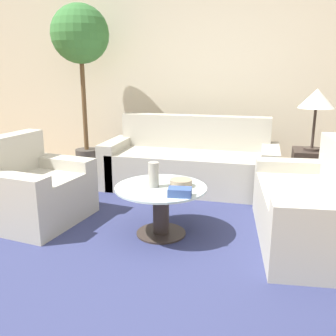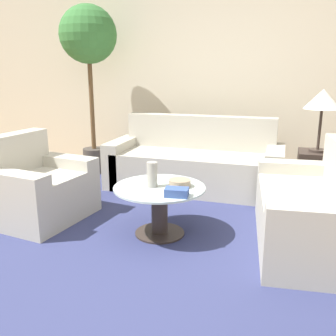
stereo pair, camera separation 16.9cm
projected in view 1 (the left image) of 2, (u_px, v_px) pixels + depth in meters
name	position (u px, v px, depth m)	size (l,w,h in m)	color
ground_plane	(123.00, 276.00, 2.68)	(14.00, 14.00, 0.00)	brown
wall_back	(200.00, 79.00, 5.21)	(10.00, 0.06, 2.60)	beige
rug	(161.00, 234.00, 3.35)	(3.46, 3.71, 0.01)	navy
sofa_main	(191.00, 164.00, 4.63)	(2.08, 0.81, 0.87)	#B2AD9E
armchair	(34.00, 192.00, 3.59)	(0.86, 0.99, 0.83)	#B2AD9E
loveseat	(316.00, 210.00, 3.14)	(0.92, 1.53, 0.85)	#B2AD9E
coffee_table	(161.00, 204.00, 3.28)	(0.80, 0.80, 0.45)	#332823
side_table	(309.00, 175.00, 4.16)	(0.38, 0.38, 0.57)	#332823
table_lamp	(317.00, 100.00, 3.95)	(0.38, 0.38, 0.66)	#332823
potted_plant	(81.00, 45.00, 4.86)	(0.75, 0.75, 2.25)	#3D3833
vase	(154.00, 175.00, 3.21)	(0.09, 0.09, 0.22)	#9E998E
bowl	(181.00, 183.00, 3.24)	(0.19, 0.19, 0.06)	gray
book_stack	(180.00, 192.00, 2.99)	(0.20, 0.14, 0.07)	#334C8C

